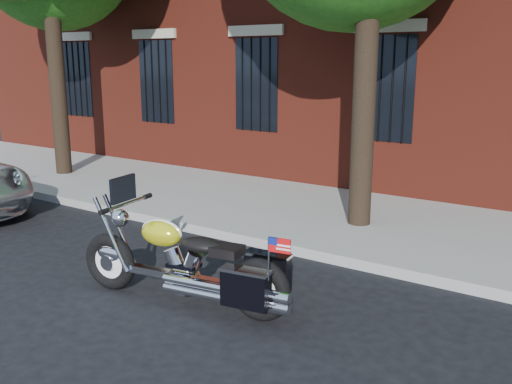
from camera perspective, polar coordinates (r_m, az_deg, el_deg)
The scene contains 4 objects.
ground at distance 7.35m, azimuth -2.95°, elevation -8.88°, with size 120.00×120.00×0.00m, color black.
curb at distance 8.39m, azimuth 2.78°, elevation -5.49°, with size 40.00×0.16×0.15m, color gray.
sidewalk at distance 9.98m, azimuth 8.47°, elevation -2.58°, with size 40.00×3.60×0.15m, color gray.
motorcycle at distance 6.50m, azimuth -6.58°, elevation -7.41°, with size 2.87×1.06×1.43m.
Camera 1 is at (4.15, -5.40, 2.76)m, focal length 40.00 mm.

